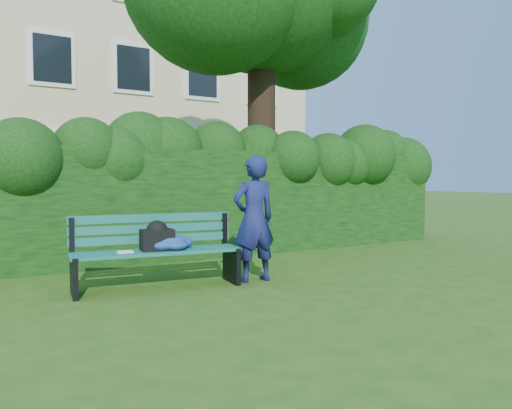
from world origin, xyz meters
TOP-DOWN VIEW (x-y plane):
  - ground at (0.00, 0.00)m, footprint 80.00×80.00m
  - apartment_building at (-0.00, 13.99)m, footprint 16.00×8.08m
  - hedge at (0.00, 2.20)m, footprint 10.00×1.00m
  - park_bench at (-1.67, 0.11)m, footprint 2.06×0.81m
  - man_reading at (-0.49, -0.14)m, footprint 0.61×0.41m

SIDE VIEW (x-z plane):
  - ground at x=0.00m, z-range 0.00..0.00m
  - park_bench at x=-1.67m, z-range 0.06..0.95m
  - man_reading at x=-0.49m, z-range 0.00..1.62m
  - hedge at x=0.00m, z-range 0.00..1.80m
  - apartment_building at x=0.00m, z-range 0.00..12.00m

